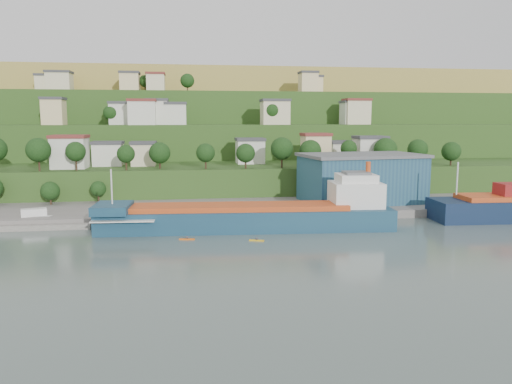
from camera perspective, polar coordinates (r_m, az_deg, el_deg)
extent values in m
plane|color=#4B5B58|center=(101.22, 0.19, -5.27)|extent=(500.00, 500.00, 0.00)
cube|color=slate|center=(132.14, 7.01, -2.14)|extent=(220.00, 26.00, 4.00)
cube|color=slate|center=(128.26, -26.56, -3.27)|extent=(40.00, 18.00, 2.40)
cube|color=#284719|center=(155.84, -2.83, -0.52)|extent=(260.00, 32.00, 20.00)
cube|color=#284719|center=(185.45, -3.71, 0.87)|extent=(280.00, 32.00, 44.00)
cube|color=#284719|center=(215.16, -4.35, 1.88)|extent=(300.00, 32.00, 70.00)
cube|color=#A2863D|center=(288.70, -5.36, 3.47)|extent=(360.00, 120.00, 96.00)
cube|color=silver|center=(152.11, -20.49, 4.18)|extent=(9.33, 8.97, 8.59)
cube|color=maroon|center=(151.90, -20.58, 5.96)|extent=(9.93, 9.57, 0.90)
cube|color=silver|center=(156.95, -16.54, 4.08)|extent=(8.45, 7.44, 6.47)
cube|color=#3F3F44|center=(156.75, -16.59, 5.42)|extent=(9.05, 8.04, 0.90)
cube|color=beige|center=(154.60, -12.72, 4.15)|extent=(7.06, 7.29, 6.42)
cube|color=#3F3F44|center=(154.40, -12.77, 5.51)|extent=(7.66, 7.89, 0.90)
cube|color=silver|center=(158.84, -0.69, 4.59)|extent=(8.48, 8.22, 7.16)
cube|color=#3F3F44|center=(158.64, -0.69, 6.04)|extent=(9.08, 8.82, 0.90)
cube|color=beige|center=(154.33, 6.83, 4.74)|extent=(7.96, 7.07, 8.87)
cube|color=maroon|center=(154.12, 6.86, 6.55)|extent=(8.56, 7.67, 0.90)
cube|color=silver|center=(165.53, 9.86, 4.43)|extent=(9.17, 8.80, 6.14)
cube|color=#3F3F44|center=(165.34, 9.89, 5.65)|extent=(9.77, 9.40, 0.90)
cube|color=silver|center=(158.51, 12.86, 4.52)|extent=(8.79, 7.38, 7.96)
cube|color=#3F3F44|center=(158.31, 12.91, 6.12)|extent=(9.39, 7.98, 0.90)
cube|color=beige|center=(164.17, 12.89, 4.61)|extent=(9.18, 7.82, 7.79)
cube|color=#3F3F44|center=(163.97, 12.94, 6.12)|extent=(9.78, 8.42, 0.90)
cube|color=beige|center=(188.00, -22.10, 8.43)|extent=(7.02, 7.49, 8.59)
cube|color=#3F3F44|center=(188.12, -22.18, 9.87)|extent=(7.62, 8.09, 0.90)
cube|color=silver|center=(186.41, -14.88, 8.56)|extent=(9.52, 7.84, 7.31)
cube|color=#3F3F44|center=(186.50, -14.93, 9.82)|extent=(10.12, 8.44, 0.90)
cube|color=silver|center=(178.11, -12.85, 8.76)|extent=(9.12, 8.93, 7.93)
cube|color=maroon|center=(178.22, -12.90, 10.18)|extent=(9.72, 9.53, 0.90)
cube|color=silver|center=(182.63, -11.24, 8.85)|extent=(7.46, 7.62, 8.30)
cube|color=#3F3F44|center=(182.75, -11.28, 10.29)|extent=(8.06, 8.22, 0.90)
cube|color=silver|center=(182.42, -9.17, 8.71)|extent=(7.39, 7.78, 7.12)
cube|color=#3F3F44|center=(182.51, -9.20, 9.97)|extent=(7.99, 8.38, 0.90)
cube|color=beige|center=(185.35, 2.18, 9.00)|extent=(9.82, 8.40, 8.38)
cube|color=#3F3F44|center=(185.48, 2.19, 10.43)|extent=(10.42, 9.00, 0.90)
cube|color=silver|center=(199.62, 10.89, 8.78)|extent=(7.64, 7.91, 8.23)
cube|color=#3F3F44|center=(199.73, 10.92, 10.09)|extent=(8.24, 8.51, 0.90)
cube|color=beige|center=(198.62, 11.41, 8.87)|extent=(9.27, 7.23, 8.98)
cube|color=maroon|center=(198.76, 11.45, 10.30)|extent=(9.87, 7.83, 0.90)
cube|color=beige|center=(226.28, -22.71, 11.28)|extent=(8.21, 8.05, 6.41)
cube|color=#3F3F44|center=(226.55, -22.76, 12.20)|extent=(8.81, 8.65, 0.90)
cube|color=beige|center=(223.47, -21.54, 11.54)|extent=(9.46, 8.63, 7.61)
cube|color=#3F3F44|center=(223.81, -21.60, 12.63)|extent=(10.06, 9.23, 0.90)
cube|color=beige|center=(216.29, -14.21, 11.97)|extent=(7.57, 8.44, 7.47)
cube|color=#3F3F44|center=(216.62, -14.25, 13.07)|extent=(8.17, 9.04, 0.90)
cube|color=beige|center=(214.51, -11.38, 12.04)|extent=(7.20, 8.84, 7.10)
cube|color=maroon|center=(214.83, -11.41, 13.10)|extent=(7.80, 9.44, 0.90)
cube|color=beige|center=(218.38, 5.98, 12.23)|extent=(7.09, 7.31, 8.26)
cube|color=#3F3F44|center=(218.75, 6.00, 13.43)|extent=(7.69, 7.91, 0.90)
cube|color=beige|center=(220.08, 6.31, 11.99)|extent=(8.59, 7.76, 6.68)
cube|color=#3F3F44|center=(220.36, 6.32, 12.97)|extent=(9.19, 8.36, 0.90)
cylinder|color=#382619|center=(146.24, -23.53, 2.96)|extent=(0.50, 0.50, 3.93)
sphere|color=black|center=(145.99, -23.62, 4.43)|extent=(6.50, 6.50, 6.50)
cylinder|color=#382619|center=(144.19, -19.86, 3.05)|extent=(0.50, 0.50, 3.73)
sphere|color=black|center=(143.96, -19.92, 4.37)|extent=(5.36, 5.36, 5.36)
cylinder|color=#382619|center=(140.97, -14.60, 3.05)|extent=(0.50, 0.50, 3.18)
sphere|color=black|center=(140.75, -14.65, 4.24)|extent=(4.88, 4.88, 4.88)
cylinder|color=#382619|center=(144.04, -10.93, 3.20)|extent=(0.50, 0.50, 2.81)
sphere|color=black|center=(143.81, -10.96, 4.41)|extent=(6.02, 6.02, 6.02)
cylinder|color=#382619|center=(141.32, -5.77, 3.27)|extent=(0.50, 0.50, 3.10)
sphere|color=black|center=(141.09, -5.79, 4.49)|extent=(5.29, 5.29, 5.29)
cylinder|color=#382619|center=(141.40, -1.19, 3.28)|extent=(0.50, 0.50, 2.93)
sphere|color=black|center=(141.18, -1.20, 4.47)|extent=(5.41, 5.41, 5.41)
cylinder|color=#382619|center=(144.26, 2.97, 3.54)|extent=(0.50, 0.50, 3.78)
sphere|color=black|center=(144.00, 2.98, 4.99)|extent=(6.47, 6.47, 6.47)
cylinder|color=#382619|center=(144.78, 6.21, 3.40)|extent=(0.50, 0.50, 3.17)
sphere|color=black|center=(144.55, 6.23, 4.71)|extent=(6.31, 6.31, 6.31)
cylinder|color=#382619|center=(151.50, 10.52, 3.67)|extent=(0.50, 0.50, 3.98)
sphere|color=black|center=(151.28, 10.56, 4.93)|extent=(4.91, 4.91, 4.91)
cylinder|color=#382619|center=(154.01, 14.52, 3.44)|extent=(0.50, 0.50, 3.02)
sphere|color=black|center=(153.78, 14.57, 4.71)|extent=(6.97, 6.97, 6.97)
cylinder|color=#382619|center=(159.68, 17.94, 3.49)|extent=(0.50, 0.50, 3.16)
sphere|color=black|center=(159.47, 17.99, 4.66)|extent=(6.12, 6.12, 6.12)
cylinder|color=#382619|center=(162.12, 21.37, 3.31)|extent=(0.50, 0.50, 2.74)
sphere|color=black|center=(161.93, 21.42, 4.35)|extent=(5.73, 5.73, 5.73)
cylinder|color=#382619|center=(219.12, -11.04, 11.42)|extent=(0.50, 0.50, 2.99)
sphere|color=black|center=(219.29, -11.06, 12.13)|extent=(4.47, 4.47, 4.47)
cylinder|color=#382619|center=(189.35, -22.22, 7.67)|extent=(0.50, 0.50, 3.64)
sphere|color=black|center=(189.39, -22.27, 8.74)|extent=(6.33, 6.33, 6.33)
cylinder|color=#382619|center=(185.98, -13.29, 7.98)|extent=(0.50, 0.50, 3.16)
sphere|color=black|center=(186.00, -13.32, 8.88)|extent=(4.94, 4.94, 4.94)
cylinder|color=#382619|center=(184.55, -16.23, 7.81)|extent=(0.50, 0.50, 2.74)
sphere|color=black|center=(184.56, -16.27, 8.68)|extent=(5.27, 5.27, 5.27)
cylinder|color=#382619|center=(182.62, 1.78, 8.26)|extent=(0.50, 0.50, 3.59)
sphere|color=black|center=(182.66, 1.78, 9.31)|extent=(5.65, 5.65, 5.65)
cylinder|color=#382619|center=(209.53, -7.84, 11.66)|extent=(0.50, 0.50, 3.01)
sphere|color=black|center=(209.74, -7.86, 12.49)|extent=(5.70, 5.70, 5.70)
cylinder|color=#382619|center=(217.76, -12.55, 11.47)|extent=(0.50, 0.50, 3.47)
sphere|color=black|center=(217.97, -12.57, 12.28)|extent=(4.98, 4.98, 4.98)
cube|color=navy|center=(108.50, -1.08, -3.62)|extent=(64.06, 14.17, 6.35)
cube|color=#C04519|center=(107.59, -2.05, -1.71)|extent=(47.63, 11.28, 1.09)
cube|color=navy|center=(107.96, -16.08, -1.79)|extent=(7.91, 10.44, 1.82)
cube|color=silver|center=(113.10, 11.32, -0.26)|extent=(11.47, 9.78, 5.45)
cube|color=silver|center=(112.63, 11.37, 1.57)|extent=(8.63, 7.79, 1.82)
cube|color=#595B5E|center=(112.51, 11.39, 2.17)|extent=(5.79, 5.79, 0.54)
cylinder|color=#C04519|center=(113.34, 12.70, 2.72)|extent=(1.16, 1.16, 2.72)
cylinder|color=silver|center=(107.30, -16.18, 0.59)|extent=(0.35, 0.35, 7.26)
cube|color=silver|center=(107.98, -14.61, -2.81)|extent=(13.36, 11.08, 0.23)
cylinder|color=silver|center=(124.34, 22.01, 1.45)|extent=(0.36, 0.36, 7.56)
cube|color=navy|center=(135.80, 11.93, 1.43)|extent=(31.95, 21.49, 12.00)
cube|color=#595B5E|center=(135.22, 12.01, 4.13)|extent=(33.07, 22.60, 0.80)
cube|color=white|center=(124.13, -24.04, -2.32)|extent=(5.81, 3.76, 2.52)
cube|color=silver|center=(123.80, -23.26, -2.69)|extent=(4.55, 2.50, 0.86)
cube|color=orange|center=(100.67, -7.89, -5.36)|extent=(3.15, 1.09, 0.23)
sphere|color=#3F3F44|center=(100.59, -7.90, -5.14)|extent=(0.54, 0.54, 0.54)
cube|color=gold|center=(98.79, 0.08, -5.54)|extent=(2.96, 1.43, 0.22)
sphere|color=#3F3F44|center=(98.70, 0.08, -5.34)|extent=(0.52, 0.52, 0.52)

